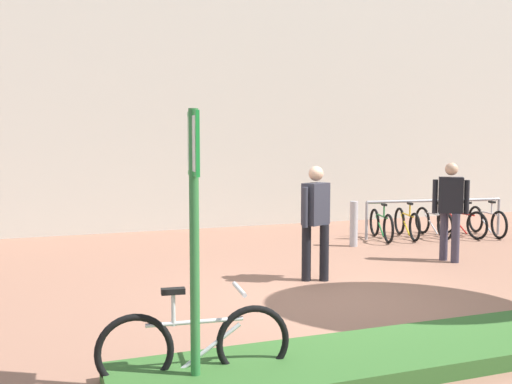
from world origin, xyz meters
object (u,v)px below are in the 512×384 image
parking_sign_post (194,209)px  bollard_steel (354,224)px  bike_rack_cluster (434,221)px  person_suited_navy (316,216)px  bike_at_sign (196,345)px  person_suited_dark (451,205)px

parking_sign_post → bollard_steel: bearing=50.1°
parking_sign_post → bike_rack_cluster: (6.84, 5.90, -1.19)m
person_suited_navy → parking_sign_post: bearing=-129.6°
bike_rack_cluster → person_suited_navy: (-4.18, -2.70, 0.64)m
bike_at_sign → bike_rack_cluster: bearing=40.1°
bike_at_sign → person_suited_navy: (2.61, 3.03, 0.63)m
parking_sign_post → bike_rack_cluster: parking_sign_post is taller
parking_sign_post → person_suited_navy: (2.65, 3.21, -0.56)m
parking_sign_post → person_suited_dark: 6.61m
bollard_steel → person_suited_navy: size_ratio=0.52×
bike_rack_cluster → person_suited_dark: person_suited_dark is taller
bollard_steel → bike_rack_cluster: bearing=9.4°
parking_sign_post → person_suited_navy: size_ratio=1.37×
person_suited_dark → bollard_steel: bearing=114.1°
bollard_steel → person_suited_dark: (0.83, -1.86, 0.53)m
bollard_steel → person_suited_dark: size_ratio=0.52×
bollard_steel → person_suited_dark: 2.10m
person_suited_navy → person_suited_dark: bearing=9.5°
bike_at_sign → person_suited_dark: 6.49m
bike_at_sign → parking_sign_post: bearing=-104.5°
parking_sign_post → bike_at_sign: size_ratio=1.40×
bike_at_sign → person_suited_navy: size_ratio=0.98×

